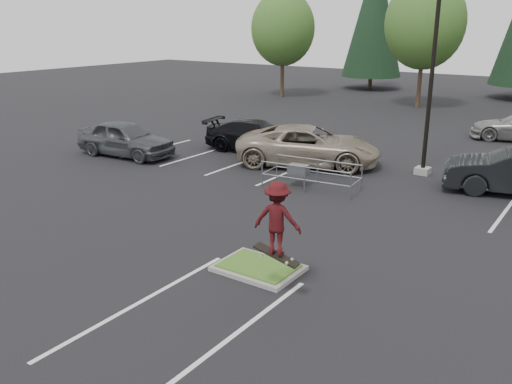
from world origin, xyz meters
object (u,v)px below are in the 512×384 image
Objects in this scene: car_l_tan at (306,146)px; car_l_grey at (126,138)px; decid_b at (425,26)px; cart_corral at (301,171)px; conif_a at (374,13)px; light_pole at (433,68)px; car_l_black at (256,136)px; skateboarder at (277,219)px; decid_a at (283,31)px.

car_l_tan is 8.94m from car_l_grey.
cart_corral is (3.08, -23.20, -5.37)m from decid_b.
light_pole is at bearing -62.62° from conif_a.
light_pole is at bearing -70.65° from decid_b.
car_l_black is (-3.50, 1.03, -0.12)m from car_l_tan.
car_l_tan is 1.20× the size of car_l_black.
light_pole is 1.55× the size of car_l_tan.
light_pole is at bearing -100.73° from skateboarder.
decid_b is (-6.51, 18.53, 1.48)m from light_pole.
decid_a is 24.23m from car_l_tan.
car_l_black is (-5.07, 4.17, 0.12)m from cart_corral.
cart_corral is 3.51m from car_l_tan.
car_l_grey is (-13.94, 8.00, -1.17)m from skateboarder.
conif_a is 29.80m from car_l_black.
light_pole is at bearing -73.71° from car_l_grey.
cart_corral is 9.82m from car_l_grey.
light_pole reaches higher than decid_b.
car_l_black reaches higher than cart_corral.
decid_a is 21.60m from car_l_black.
car_l_black is (-8.50, -0.50, -3.77)m from light_pole.
decid_b is 32.59m from skateboarder.
light_pole reaches higher than decid_a.
light_pole reaches higher than skateboarder.
skateboarder is (0.70, -13.00, -2.52)m from light_pole.
light_pole is 9.31m from car_l_black.
car_l_tan is at bearing -71.58° from car_l_grey.
car_l_tan reaches higher than car_l_grey.
car_l_tan is at bearing 110.68° from cart_corral.
conif_a is 2.39× the size of car_l_black.
car_l_black is at bearing -95.97° from decid_b.
light_pole is 14.62m from car_l_grey.
decid_a is (-18.51, 18.03, 1.02)m from light_pole.
conif_a is 2.54× the size of car_l_grey.
car_l_black is (-9.20, 12.50, -1.25)m from skateboarder.
decid_a reaches higher than car_l_grey.
decid_b reaches higher than cart_corral.
light_pole reaches higher than car_l_grey.
car_l_grey is at bearing -77.11° from decid_a.
light_pole is 1.05× the size of decid_b.
car_l_grey is (-4.74, -4.50, 0.08)m from car_l_black.
decid_b is at bearing -49.83° from conif_a.
decid_b reaches higher than skateboarder.
conif_a is 6.52× the size of skateboarder.
car_l_black is (-1.99, -19.03, -5.25)m from decid_b.
car_l_tan is (-5.70, 11.47, -1.13)m from skateboarder.
cart_corral is 6.57m from car_l_black.
skateboarder is 0.39× the size of car_l_grey.
light_pole is at bearing -95.72° from car_l_black.
car_l_tan is at bearing -162.94° from light_pole.
car_l_tan is at bearing -55.38° from decid_a.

